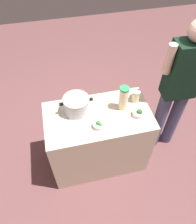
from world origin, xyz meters
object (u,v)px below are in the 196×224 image
broccoli_bowl_front (99,125)px  person_cook (178,90)px  broccoli_bowl_center (139,113)px  lemonade_pitcher (123,98)px  mason_jar (136,96)px  cooking_pot (76,105)px

broccoli_bowl_front → person_cook: size_ratio=0.06×
broccoli_bowl_center → person_cook: 0.52m
lemonade_pitcher → mason_jar: 0.19m
cooking_pot → person_cook: size_ratio=0.19×
cooking_pot → broccoli_bowl_center: bearing=-17.9°
cooking_pot → mason_jar: cooking_pot is taller
mason_jar → person_cook: bearing=-4.8°
mason_jar → broccoli_bowl_center: mason_jar is taller
broccoli_bowl_front → person_cook: (0.92, 0.21, 0.07)m
broccoli_bowl_center → cooking_pot: bearing=162.1°
person_cook → mason_jar: bearing=175.2°
mason_jar → broccoli_bowl_center: size_ratio=1.16×
mason_jar → person_cook: 0.45m
broccoli_bowl_front → cooking_pot: bearing=125.0°
cooking_pot → mason_jar: 0.64m
cooking_pot → broccoli_bowl_center: (0.60, -0.19, -0.06)m
mason_jar → broccoli_bowl_center: 0.21m
broccoli_bowl_front → person_cook: person_cook is taller
cooking_pot → mason_jar: bearing=0.7°
cooking_pot → lemonade_pitcher: 0.47m
cooking_pot → person_cook: (1.09, -0.03, -0.00)m
mason_jar → cooking_pot: bearing=-179.3°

